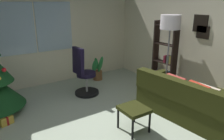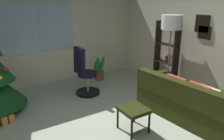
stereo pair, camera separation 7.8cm
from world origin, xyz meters
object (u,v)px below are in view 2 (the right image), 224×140
object	(u,v)px
gift_box_gold	(5,118)
potted_plant	(99,70)
footstool	(133,111)
couch	(197,104)
bookshelf	(166,61)
office_chair	(85,76)
floor_lamp	(171,28)

from	to	relation	value
gift_box_gold	potted_plant	world-z (taller)	potted_plant
footstool	gift_box_gold	size ratio (longest dim) A/B	1.43
gift_box_gold	potted_plant	distance (m)	2.71
couch	bookshelf	bearing A→B (deg)	68.60
footstool	office_chair	distance (m)	1.77
floor_lamp	potted_plant	bearing A→B (deg)	106.01
couch	potted_plant	world-z (taller)	couch
bookshelf	potted_plant	world-z (taller)	bookshelf
office_chair	floor_lamp	world-z (taller)	floor_lamp
office_chair	potted_plant	bearing A→B (deg)	43.17
couch	footstool	xyz separation A→B (m)	(-1.24, 0.31, 0.07)
office_chair	bookshelf	xyz separation A→B (m)	(1.79, -0.76, 0.29)
bookshelf	floor_lamp	world-z (taller)	floor_lamp
office_chair	floor_lamp	bearing A→B (deg)	-44.02
floor_lamp	couch	bearing A→B (deg)	-92.61
footstool	bookshelf	xyz separation A→B (m)	(1.75, 1.01, 0.37)
bookshelf	potted_plant	size ratio (longest dim) A/B	2.38
bookshelf	floor_lamp	distance (m)	1.11
office_chair	potted_plant	world-z (taller)	office_chair
office_chair	gift_box_gold	bearing A→B (deg)	-169.50
potted_plant	couch	bearing A→B (deg)	-79.24
couch	bookshelf	size ratio (longest dim) A/B	1.20
footstool	office_chair	size ratio (longest dim) A/B	0.40
footstool	office_chair	world-z (taller)	office_chair
office_chair	bookshelf	world-z (taller)	bookshelf
footstool	gift_box_gold	xyz separation A→B (m)	(-1.80, 1.44, -0.29)
couch	office_chair	distance (m)	2.44
office_chair	floor_lamp	xyz separation A→B (m)	(1.31, -1.27, 1.14)
potted_plant	bookshelf	bearing A→B (deg)	-54.42
footstool	bookshelf	world-z (taller)	bookshelf
footstool	potted_plant	bearing A→B (deg)	74.01
gift_box_gold	potted_plant	bearing A→B (deg)	22.28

